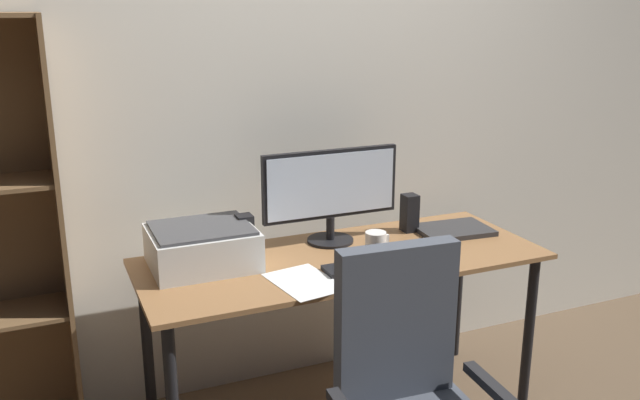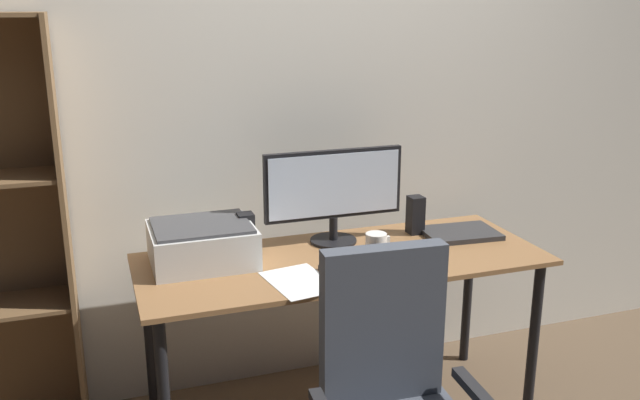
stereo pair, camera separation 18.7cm
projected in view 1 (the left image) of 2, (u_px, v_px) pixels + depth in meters
The scene contains 11 objects.
back_wall at pixel (297, 103), 3.04m from camera, with size 6.40×0.10×2.60m, color silver.
desk at pixel (342, 276), 2.78m from camera, with size 1.65×0.65×0.74m.
monitor at pixel (331, 189), 2.86m from camera, with size 0.60×0.20×0.40m.
keyboard at pixel (361, 267), 2.63m from camera, with size 0.29×0.11×0.02m, color black.
mouse at pixel (416, 258), 2.70m from camera, with size 0.06×0.10×0.03m, color black.
coffee_mug at pixel (376, 244), 2.76m from camera, with size 0.10×0.09×0.10m.
laptop at pixel (454, 230), 3.05m from camera, with size 0.32×0.23×0.02m, color #2D2D30.
speaker_left at pixel (245, 235), 2.75m from camera, with size 0.06×0.07×0.17m, color black.
speaker_right at pixel (410, 213), 3.04m from camera, with size 0.06×0.07×0.17m, color black.
printer at pixel (202, 246), 2.64m from camera, with size 0.40×0.34×0.16m.
paper_sheet at pixel (305, 282), 2.50m from camera, with size 0.21×0.30×0.00m, color white.
Camera 1 is at (-1.10, -2.34, 1.73)m, focal length 38.16 mm.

